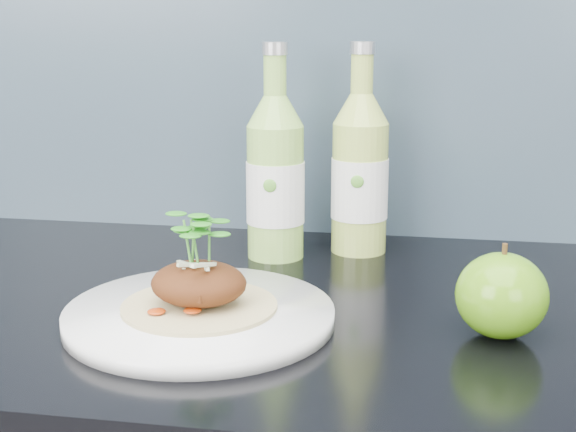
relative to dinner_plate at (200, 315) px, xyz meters
name	(u,v)px	position (x,y,z in m)	size (l,w,h in m)	color
dinner_plate	(200,315)	(0.00, 0.00, 0.00)	(0.33, 0.33, 0.02)	white
pork_taco	(199,281)	(0.00, 0.00, 0.04)	(0.16, 0.16, 0.10)	tan
green_apple	(502,295)	(0.30, 0.02, 0.03)	(0.11, 0.11, 0.09)	#39810E
cider_bottle_left	(275,178)	(0.03, 0.24, 0.10)	(0.09, 0.09, 0.27)	#91C953
cider_bottle_right	(360,174)	(0.13, 0.29, 0.10)	(0.09, 0.09, 0.27)	#ABC552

